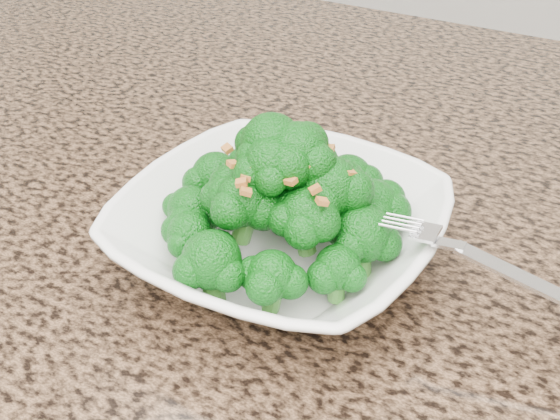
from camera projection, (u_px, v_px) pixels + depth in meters
The scene contains 5 objects.
granite_counter at pixel (212, 198), 0.65m from camera, with size 1.64×1.04×0.03m, color brown.
bowl at pixel (280, 233), 0.53m from camera, with size 0.24×0.24×0.06m, color white.
broccoli_pile at pixel (280, 155), 0.49m from camera, with size 0.21×0.21×0.08m, color #0A5C0E, non-canonical shape.
garlic_topping at pixel (280, 102), 0.47m from camera, with size 0.13×0.13×0.01m, color #B86F2C, non-canonical shape.
fork at pixel (455, 246), 0.46m from camera, with size 0.17×0.03×0.01m, color silver, non-canonical shape.
Camera 1 is at (0.31, -0.14, 1.24)m, focal length 45.00 mm.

